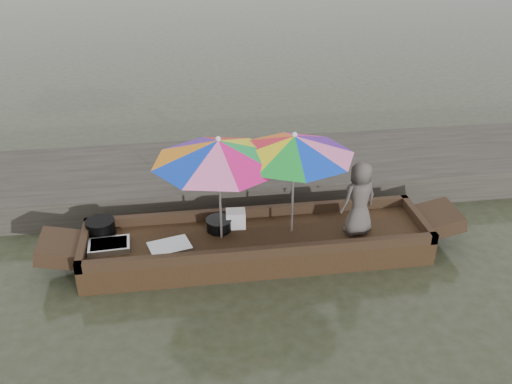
{
  "coord_description": "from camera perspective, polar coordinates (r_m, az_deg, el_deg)",
  "views": [
    {
      "loc": [
        -1.02,
        -6.83,
        4.71
      ],
      "look_at": [
        0.0,
        0.1,
        1.0
      ],
      "focal_mm": 40.0,
      "sensor_mm": 36.0,
      "label": 1
    }
  ],
  "objects": [
    {
      "name": "umbrella_bow",
      "position": [
        7.73,
        -3.63,
        0.22
      ],
      "size": [
        2.11,
        2.11,
        1.55
      ],
      "primitive_type": null,
      "rotation": [
        0.0,
        0.0,
        0.18
      ],
      "color": "#FFED14",
      "rests_on": "boat_hull"
    },
    {
      "name": "dock",
      "position": [
        10.12,
        -1.73,
        1.75
      ],
      "size": [
        22.0,
        2.2,
        0.5
      ],
      "primitive_type": "cube",
      "color": "#2D2B26",
      "rests_on": "ground"
    },
    {
      "name": "umbrella_stern",
      "position": [
        7.86,
        3.73,
        0.72
      ],
      "size": [
        1.7,
        1.7,
        1.55
      ],
      "primitive_type": null,
      "rotation": [
        0.0,
        0.0,
        -0.03
      ],
      "color": "#5614A5",
      "rests_on": "boat_hull"
    },
    {
      "name": "charcoal_grill",
      "position": [
        8.27,
        -3.74,
        -3.32
      ],
      "size": [
        0.35,
        0.35,
        0.17
      ],
      "primitive_type": "cylinder",
      "color": "black",
      "rests_on": "boat_hull"
    },
    {
      "name": "tray_scallop",
      "position": [
        7.95,
        -8.64,
        -5.45
      ],
      "size": [
        0.64,
        0.52,
        0.06
      ],
      "primitive_type": "cube",
      "rotation": [
        0.0,
        0.0,
        0.26
      ],
      "color": "silver",
      "rests_on": "boat_hull"
    },
    {
      "name": "tray_crayfish",
      "position": [
        8.11,
        -14.48,
        -5.25
      ],
      "size": [
        0.58,
        0.41,
        0.09
      ],
      "primitive_type": "cube",
      "rotation": [
        0.0,
        0.0,
        0.05
      ],
      "color": "silver",
      "rests_on": "boat_hull"
    },
    {
      "name": "supply_bag",
      "position": [
        8.31,
        -2.04,
        -2.7
      ],
      "size": [
        0.3,
        0.24,
        0.26
      ],
      "primitive_type": "cube",
      "rotation": [
        0.0,
        0.0,
        -0.08
      ],
      "color": "silver",
      "rests_on": "boat_hull"
    },
    {
      "name": "water",
      "position": [
        8.36,
        0.1,
        -6.39
      ],
      "size": [
        80.0,
        80.0,
        0.0
      ],
      "primitive_type": "plane",
      "color": "#2A2F1B",
      "rests_on": "ground"
    },
    {
      "name": "boat_hull",
      "position": [
        8.26,
        0.1,
        -5.39
      ],
      "size": [
        4.91,
        1.2,
        0.35
      ],
      "primitive_type": "cube",
      "color": "black",
      "rests_on": "water"
    },
    {
      "name": "cooking_pot",
      "position": [
        8.45,
        -15.28,
        -3.41
      ],
      "size": [
        0.41,
        0.41,
        0.22
      ],
      "primitive_type": "cylinder",
      "color": "black",
      "rests_on": "boat_hull"
    },
    {
      "name": "vendor",
      "position": [
        8.09,
        10.3,
        -0.64
      ],
      "size": [
        0.63,
        0.51,
        1.11
      ],
      "primitive_type": "imported",
      "rotation": [
        0.0,
        0.0,
        3.46
      ],
      "color": "#4D4743",
      "rests_on": "boat_hull"
    }
  ]
}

